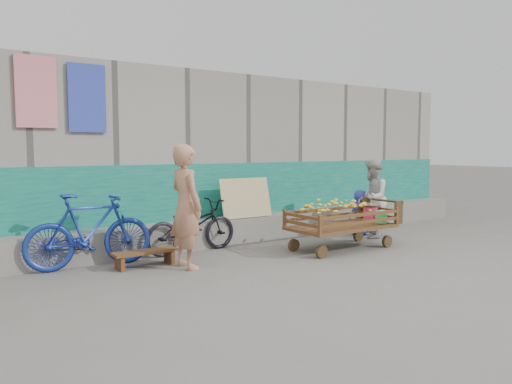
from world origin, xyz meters
TOP-DOWN VIEW (x-y plane):
  - ground at (0.00, 0.00)m, footprint 80.00×80.00m
  - building_wall at (-0.00, 4.05)m, footprint 12.00×3.50m
  - banana_cart at (1.25, 0.86)m, footprint 1.96×0.90m
  - bench at (-1.85, 1.58)m, footprint 0.92×0.28m
  - vendor_man at (-1.40, 1.18)m, footprint 0.43×0.64m
  - woman at (2.53, 1.33)m, footprint 0.91×0.88m
  - child at (2.53, 1.62)m, footprint 0.48×0.36m
  - bicycle_dark at (-0.86, 2.05)m, footprint 1.64×0.66m
  - bicycle_blue at (-2.50, 1.95)m, footprint 1.77×0.61m

SIDE VIEW (x-z plane):
  - ground at x=0.00m, z-range 0.00..0.00m
  - bench at x=-1.85m, z-range 0.05..0.28m
  - bicycle_dark at x=-0.86m, z-range 0.00..0.84m
  - child at x=2.53m, z-range 0.00..0.88m
  - bicycle_blue at x=-2.50m, z-range 0.00..1.04m
  - banana_cart at x=1.25m, z-range 0.15..0.98m
  - woman at x=2.53m, z-range 0.00..1.47m
  - vendor_man at x=-1.40m, z-range 0.00..1.72m
  - building_wall at x=0.00m, z-range -0.03..2.97m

